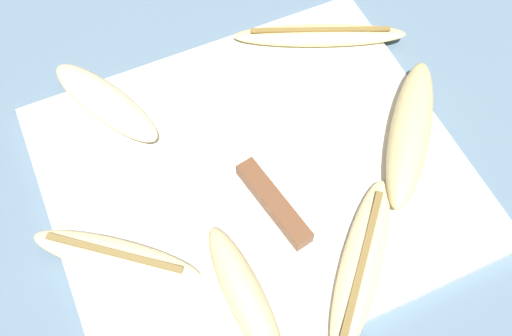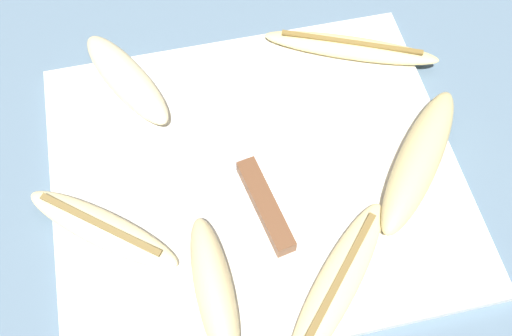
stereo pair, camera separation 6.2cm
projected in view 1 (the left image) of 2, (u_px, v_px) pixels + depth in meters
name	position (u px, v px, depth m)	size (l,w,h in m)	color
ground_plane	(256.00, 178.00, 0.64)	(4.00, 4.00, 0.00)	slate
cutting_board	(256.00, 175.00, 0.64)	(0.43, 0.37, 0.01)	white
knife	(258.00, 190.00, 0.62)	(0.06, 0.24, 0.02)	brown
banana_golden_short	(320.00, 35.00, 0.72)	(0.20, 0.11, 0.02)	#EDD689
banana_spotted_left	(410.00, 131.00, 0.64)	(0.15, 0.17, 0.04)	#DBC684
banana_cream_curved	(105.00, 102.00, 0.66)	(0.11, 0.16, 0.03)	beige
banana_mellow_near	(361.00, 264.00, 0.57)	(0.16, 0.17, 0.02)	beige
banana_soft_right	(116.00, 257.00, 0.58)	(0.16, 0.14, 0.02)	beige
banana_ripe_center	(245.00, 296.00, 0.55)	(0.04, 0.15, 0.04)	beige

